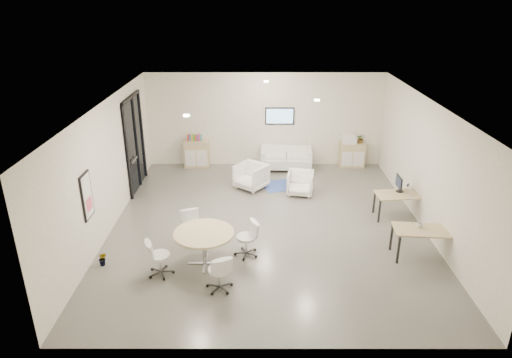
{
  "coord_description": "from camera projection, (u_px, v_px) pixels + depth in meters",
  "views": [
    {
      "loc": [
        -0.29,
        -10.6,
        5.67
      ],
      "look_at": [
        -0.3,
        0.4,
        1.12
      ],
      "focal_mm": 32.0,
      "sensor_mm": 36.0,
      "label": 1
    }
  ],
  "objects": [
    {
      "name": "ceiling_spots",
      "position": [
        260.0,
        97.0,
        11.51
      ],
      "size": [
        3.14,
        4.14,
        0.03
      ],
      "color": "#FFEAC6",
      "rests_on": "room_shell"
    },
    {
      "name": "monitor",
      "position": [
        399.0,
        183.0,
        12.12
      ],
      "size": [
        0.2,
        0.5,
        0.44
      ],
      "color": "black",
      "rests_on": "desk_rear"
    },
    {
      "name": "sideboard_left",
      "position": [
        197.0,
        154.0,
        15.71
      ],
      "size": [
        0.84,
        0.44,
        0.95
      ],
      "color": "tan",
      "rests_on": "room_shell"
    },
    {
      "name": "artwork",
      "position": [
        87.0,
        196.0,
        9.89
      ],
      "size": [
        0.05,
        0.54,
        1.04
      ],
      "color": "black",
      "rests_on": "room_shell"
    },
    {
      "name": "sideboard_right",
      "position": [
        352.0,
        155.0,
        15.73
      ],
      "size": [
        0.86,
        0.42,
        0.86
      ],
      "color": "tan",
      "rests_on": "room_shell"
    },
    {
      "name": "glass_door",
      "position": [
        135.0,
        141.0,
        13.7
      ],
      "size": [
        0.09,
        1.9,
        2.85
      ],
      "color": "black",
      "rests_on": "room_shell"
    },
    {
      "name": "wall_tv",
      "position": [
        280.0,
        116.0,
        15.41
      ],
      "size": [
        0.98,
        0.06,
        0.58
      ],
      "color": "black",
      "rests_on": "room_shell"
    },
    {
      "name": "plant_cabinet",
      "position": [
        361.0,
        139.0,
        15.53
      ],
      "size": [
        0.31,
        0.34,
        0.24
      ],
      "primitive_type": "imported",
      "rotation": [
        0.0,
        0.0,
        -0.12
      ],
      "color": "#3F7F3F",
      "rests_on": "sideboard_right"
    },
    {
      "name": "round_table",
      "position": [
        204.0,
        236.0,
        9.94
      ],
      "size": [
        1.32,
        1.32,
        0.81
      ],
      "color": "tan",
      "rests_on": "room_shell"
    },
    {
      "name": "books",
      "position": [
        195.0,
        137.0,
        15.49
      ],
      "size": [
        0.49,
        0.14,
        0.22
      ],
      "color": "red",
      "rests_on": "sideboard_left"
    },
    {
      "name": "room_shell",
      "position": [
        268.0,
        167.0,
        11.35
      ],
      "size": [
        9.6,
        10.6,
        4.8
      ],
      "color": "#5B5853",
      "rests_on": "ground"
    },
    {
      "name": "meeting_chairs",
      "position": [
        205.0,
        248.0,
        10.06
      ],
      "size": [
        2.59,
        2.59,
        0.82
      ],
      "color": "white",
      "rests_on": "room_shell"
    },
    {
      "name": "armchair_left",
      "position": [
        251.0,
        175.0,
        14.0
      ],
      "size": [
        1.14,
        1.13,
        0.86
      ],
      "primitive_type": "imported",
      "rotation": [
        0.0,
        0.0,
        -0.65
      ],
      "color": "silver",
      "rests_on": "room_shell"
    },
    {
      "name": "printer",
      "position": [
        349.0,
        139.0,
        15.51
      ],
      "size": [
        0.46,
        0.38,
        0.32
      ],
      "rotation": [
        0.0,
        0.0,
        0.01
      ],
      "color": "white",
      "rests_on": "sideboard_right"
    },
    {
      "name": "desk_rear",
      "position": [
        401.0,
        196.0,
        12.1
      ],
      "size": [
        1.38,
        0.78,
        0.69
      ],
      "rotation": [
        0.0,
        0.0,
        0.09
      ],
      "color": "tan",
      "rests_on": "room_shell"
    },
    {
      "name": "loveseat",
      "position": [
        286.0,
        159.0,
        15.58
      ],
      "size": [
        1.75,
        0.94,
        0.64
      ],
      "rotation": [
        0.0,
        0.0,
        -0.05
      ],
      "color": "silver",
      "rests_on": "room_shell"
    },
    {
      "name": "armchair_right",
      "position": [
        300.0,
        182.0,
        13.6
      ],
      "size": [
        0.86,
        0.82,
        0.77
      ],
      "primitive_type": "imported",
      "rotation": [
        0.0,
        0.0,
        -0.18
      ],
      "color": "silver",
      "rests_on": "room_shell"
    },
    {
      "name": "blue_rug",
      "position": [
        285.0,
        185.0,
        14.38
      ],
      "size": [
        1.6,
        1.3,
        0.01
      ],
      "primitive_type": "cube",
      "rotation": [
        0.0,
        0.0,
        0.31
      ],
      "color": "#2E468E",
      "rests_on": "room_shell"
    },
    {
      "name": "plant_floor",
      "position": [
        103.0,
        262.0,
        10.14
      ],
      "size": [
        0.25,
        0.37,
        0.15
      ],
      "primitive_type": "imported",
      "rotation": [
        0.0,
        0.0,
        -0.2
      ],
      "color": "#3F7F3F",
      "rests_on": "room_shell"
    },
    {
      "name": "desk_front",
      "position": [
        424.0,
        232.0,
        10.28
      ],
      "size": [
        1.4,
        0.79,
        0.7
      ],
      "rotation": [
        0.0,
        0.0,
        -0.09
      ],
      "color": "tan",
      "rests_on": "room_shell"
    },
    {
      "name": "cup",
      "position": [
        420.0,
        225.0,
        10.32
      ],
      "size": [
        0.14,
        0.11,
        0.13
      ],
      "primitive_type": "imported",
      "rotation": [
        0.0,
        0.0,
        0.05
      ],
      "color": "white",
      "rests_on": "desk_front"
    }
  ]
}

